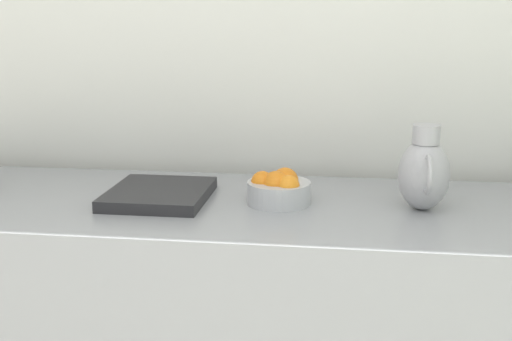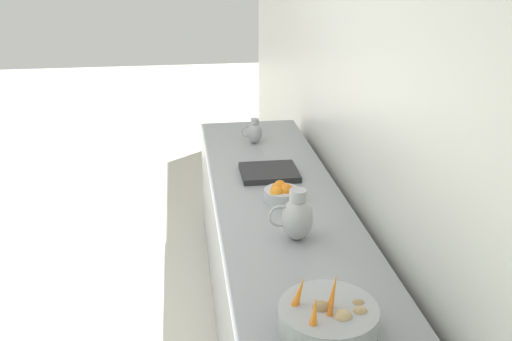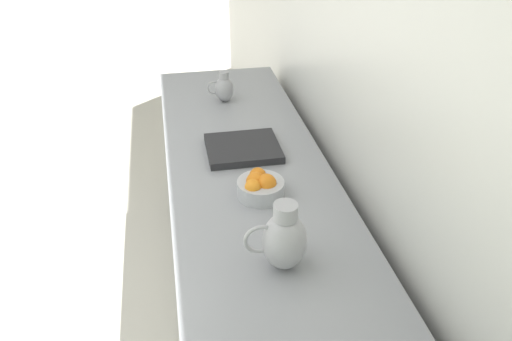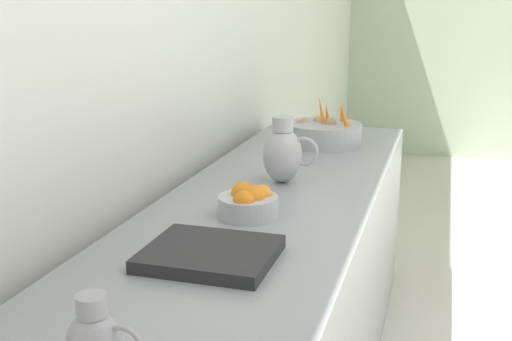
{
  "view_description": "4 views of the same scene",
  "coord_description": "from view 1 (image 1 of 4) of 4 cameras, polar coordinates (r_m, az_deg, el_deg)",
  "views": [
    {
      "loc": [
        0.36,
        0.26,
        1.43
      ],
      "look_at": [
        -1.41,
        0.02,
        1.0
      ],
      "focal_mm": 44.25,
      "sensor_mm": 36.0,
      "label": 1
    },
    {
      "loc": [
        -0.96,
        2.9,
        2.22
      ],
      "look_at": [
        -1.34,
        0.14,
        1.09
      ],
      "focal_mm": 40.72,
      "sensor_mm": 36.0,
      "label": 2
    },
    {
      "loc": [
        -1.15,
        1.77,
        2.06
      ],
      "look_at": [
        -1.44,
        0.21,
        1.09
      ],
      "focal_mm": 35.51,
      "sensor_mm": 36.0,
      "label": 3
    },
    {
      "loc": [
        -0.9,
        -1.78,
        1.55
      ],
      "look_at": [
        -1.45,
        0.06,
        1.04
      ],
      "focal_mm": 44.81,
      "sensor_mm": 36.0,
      "label": 4
    }
  ],
  "objects": [
    {
      "name": "prep_counter",
      "position": [
        2.09,
        4.25,
        -14.77
      ],
      "size": [
        0.73,
        3.11,
        0.88
      ],
      "primitive_type": "cube",
      "color": "gray",
      "rests_on": "ground_plane"
    },
    {
      "name": "counter_sink_basin",
      "position": [
        1.99,
        -8.74,
        -2.11
      ],
      "size": [
        0.34,
        0.3,
        0.04
      ],
      "primitive_type": "cube",
      "color": "#232326",
      "rests_on": "prep_counter"
    },
    {
      "name": "metal_pitcher_tall",
      "position": [
        1.91,
        14.95,
        -0.14
      ],
      "size": [
        0.21,
        0.15,
        0.25
      ],
      "color": "#A3A3A8",
      "rests_on": "prep_counter"
    },
    {
      "name": "orange_bowl",
      "position": [
        1.92,
        2.06,
        -1.66
      ],
      "size": [
        0.19,
        0.19,
        0.11
      ],
      "color": "#ADAFB5",
      "rests_on": "prep_counter"
    }
  ]
}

